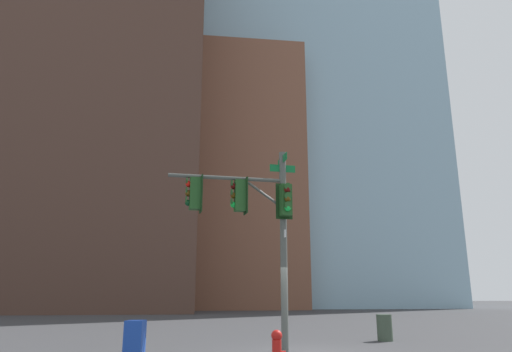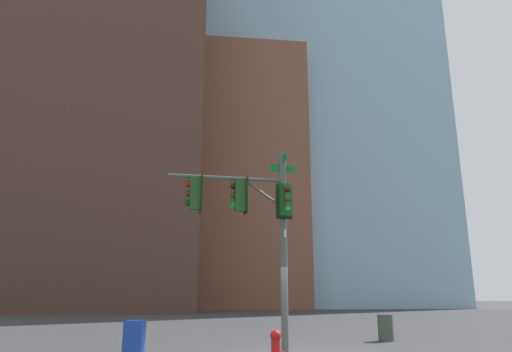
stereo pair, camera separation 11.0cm
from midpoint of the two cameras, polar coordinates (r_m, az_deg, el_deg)
name	(u,v)px [view 1 (the left image)]	position (r m, az deg, el deg)	size (l,w,h in m)	color
signal_pole_assembly	(255,212)	(14.73, -0.31, -4.45)	(4.13, 1.13, 6.26)	#4C514C
fire_hydrant	(277,348)	(11.54, 2.29, -20.35)	(0.34, 0.26, 0.87)	red
litter_bin	(385,328)	(18.73, 15.36, -17.54)	(0.56, 0.56, 0.95)	#384738
newspaper_box	(134,342)	(12.57, -14.98, -19.16)	(0.44, 0.56, 1.05)	#193FA5
building_brick_nearside	(78,85)	(56.26, -21.13, 10.46)	(27.44, 16.15, 48.68)	#4C3328
building_brick_midblock	(229,183)	(61.56, -3.45, -0.84)	(17.11, 18.82, 32.03)	brown
building_glass_tower	(302,20)	(79.49, 5.66, 18.60)	(33.65, 23.55, 89.59)	#8CB2C6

